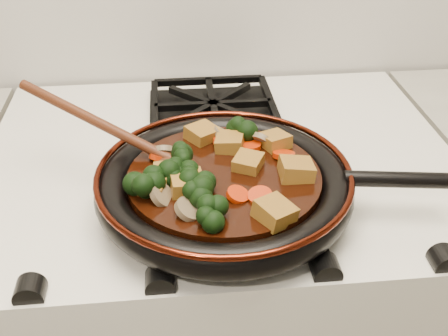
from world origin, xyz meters
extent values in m
cylinder|color=black|center=(-0.01, 1.55, 0.93)|extent=(0.32, 0.32, 0.01)
torus|color=black|center=(-0.01, 1.55, 0.94)|extent=(0.35, 0.35, 0.04)
torus|color=#4B160A|center=(-0.01, 1.55, 0.96)|extent=(0.35, 0.35, 0.01)
cylinder|color=black|center=(0.22, 1.52, 0.96)|extent=(0.14, 0.04, 0.02)
cylinder|color=black|center=(-0.01, 1.55, 0.95)|extent=(0.26, 0.26, 0.02)
cube|color=olive|center=(-0.06, 1.52, 0.97)|extent=(0.05, 0.05, 0.03)
cube|color=olive|center=(0.01, 1.62, 0.97)|extent=(0.05, 0.05, 0.03)
cube|color=olive|center=(-0.09, 1.55, 0.97)|extent=(0.03, 0.04, 0.02)
cube|color=olive|center=(-0.03, 1.65, 0.97)|extent=(0.06, 0.06, 0.03)
cube|color=olive|center=(-0.10, 1.52, 0.97)|extent=(0.05, 0.05, 0.02)
cube|color=olive|center=(0.07, 1.62, 0.97)|extent=(0.05, 0.05, 0.03)
cube|color=olive|center=(0.03, 1.56, 0.97)|extent=(0.05, 0.05, 0.02)
cube|color=olive|center=(0.09, 1.54, 0.97)|extent=(0.05, 0.05, 0.03)
cube|color=olive|center=(0.04, 1.45, 0.97)|extent=(0.06, 0.06, 0.03)
cylinder|color=#BD2705|center=(0.00, 1.63, 0.96)|extent=(0.03, 0.03, 0.01)
cylinder|color=#BD2705|center=(-0.10, 1.60, 0.96)|extent=(0.03, 0.03, 0.02)
cylinder|color=#BD2705|center=(0.03, 1.49, 0.96)|extent=(0.03, 0.03, 0.02)
cylinder|color=#BD2705|center=(0.00, 1.49, 0.96)|extent=(0.03, 0.03, 0.02)
cylinder|color=#BD2705|center=(0.04, 1.61, 0.96)|extent=(0.03, 0.03, 0.01)
cylinder|color=#BD2705|center=(0.08, 1.58, 0.96)|extent=(0.03, 0.03, 0.02)
cylinder|color=brown|center=(0.00, 1.64, 0.97)|extent=(0.04, 0.04, 0.03)
cylinder|color=brown|center=(-0.09, 1.50, 0.97)|extent=(0.04, 0.04, 0.03)
cylinder|color=brown|center=(0.05, 1.62, 0.97)|extent=(0.05, 0.04, 0.03)
cylinder|color=brown|center=(-0.06, 1.47, 0.97)|extent=(0.04, 0.04, 0.03)
cylinder|color=brown|center=(-0.09, 1.60, 0.97)|extent=(0.04, 0.03, 0.04)
ellipsoid|color=#4B2110|center=(-0.07, 1.58, 0.96)|extent=(0.07, 0.06, 0.02)
cylinder|color=#4B2110|center=(-0.18, 1.64, 1.00)|extent=(0.02, 0.02, 0.26)
camera|label=1|loc=(-0.07, 0.93, 1.38)|focal=45.00mm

